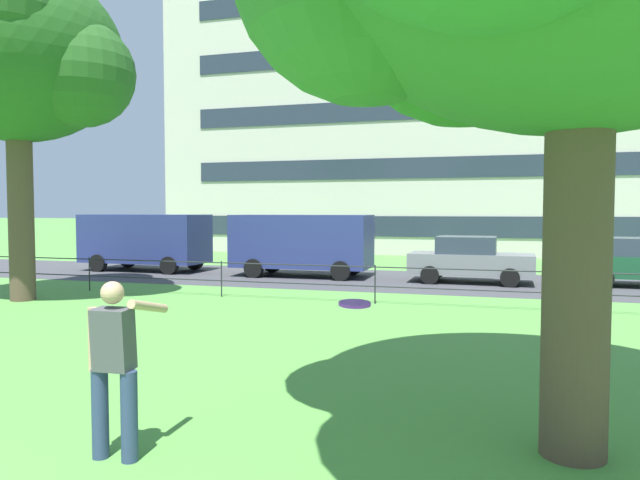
# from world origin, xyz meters

# --- Properties ---
(street_strip) EXTENTS (80.00, 6.31, 0.01)m
(street_strip) POSITION_xyz_m (0.00, 18.63, 0.00)
(street_strip) COLOR #424247
(street_strip) RESTS_ON ground
(park_fence) EXTENTS (30.36, 0.04, 1.00)m
(park_fence) POSITION_xyz_m (-0.00, 13.49, 0.67)
(park_fence) COLOR #232328
(park_fence) RESTS_ON ground
(tree_small_lawn) EXTENTS (6.17, 6.07, 8.80)m
(tree_small_lawn) POSITION_xyz_m (-6.94, 11.58, 6.53)
(tree_small_lawn) COLOR brown
(tree_small_lawn) RESTS_ON ground
(person_thrower) EXTENTS (0.52, 0.75, 1.73)m
(person_thrower) POSITION_xyz_m (1.52, 3.60, 0.93)
(person_thrower) COLOR navy
(person_thrower) RESTS_ON ground
(frisbee) EXTENTS (0.36, 0.36, 0.04)m
(frisbee) POSITION_xyz_m (3.90, 3.54, 1.63)
(frisbee) COLOR purple
(panel_van_left) EXTENTS (5.06, 2.22, 2.24)m
(panel_van_left) POSITION_xyz_m (-8.19, 19.04, 1.27)
(panel_van_left) COLOR navy
(panel_van_left) RESTS_ON ground
(panel_van_far_left) EXTENTS (5.00, 2.11, 2.24)m
(panel_van_far_left) POSITION_xyz_m (-1.56, 18.89, 1.27)
(panel_van_far_left) COLOR navy
(panel_van_far_left) RESTS_ON ground
(car_grey_far_right) EXTENTS (4.06, 1.93, 1.54)m
(car_grey_far_right) POSITION_xyz_m (4.37, 18.67, 0.78)
(car_grey_far_right) COLOR slate
(car_grey_far_right) RESTS_ON ground
(apartment_building_background) EXTENTS (30.33, 14.61, 15.86)m
(apartment_building_background) POSITION_xyz_m (1.34, 36.89, 7.94)
(apartment_building_background) COLOR beige
(apartment_building_background) RESTS_ON ground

